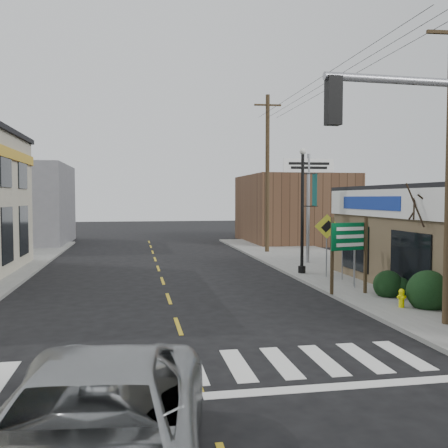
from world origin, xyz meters
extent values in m
plane|color=black|center=(0.00, 0.00, 0.00)|extent=(140.00, 140.00, 0.00)
cube|color=slate|center=(9.00, 13.00, 0.07)|extent=(6.00, 38.00, 0.13)
cube|color=gold|center=(0.00, 8.00, 0.01)|extent=(0.12, 56.00, 0.01)
cube|color=silver|center=(0.00, 0.40, 0.01)|extent=(11.00, 2.20, 0.01)
cube|color=#523725|center=(12.00, 30.00, 2.80)|extent=(8.00, 10.00, 5.60)
cube|color=slate|center=(-11.00, 32.00, 3.20)|extent=(9.00, 10.00, 6.40)
imported|color=#9DA0A1|center=(-1.76, -4.23, 0.83)|extent=(3.40, 6.23, 1.66)
cylinder|color=gray|center=(4.85, -0.59, 6.12)|extent=(4.71, 0.17, 0.17)
cube|color=black|center=(2.69, -0.59, 5.64)|extent=(0.30, 0.24, 0.96)
cube|color=#41321E|center=(5.99, 7.12, 1.56)|extent=(0.10, 0.10, 2.87)
cube|color=#41321E|center=(7.32, 7.12, 1.56)|extent=(0.10, 0.10, 2.87)
cube|color=#084B1A|center=(6.66, 7.06, 2.28)|extent=(1.64, 0.05, 1.02)
cylinder|color=#D5D404|center=(7.36, 4.59, 0.38)|extent=(0.18, 0.18, 0.49)
sphere|color=#D5D404|center=(7.36, 4.59, 0.65)|extent=(0.19, 0.19, 0.19)
cylinder|color=gray|center=(7.33, 11.00, 1.44)|extent=(0.06, 0.06, 2.61)
cube|color=gold|center=(7.33, 10.97, 2.43)|extent=(1.11, 0.03, 1.11)
cylinder|color=black|center=(6.64, 12.36, 2.99)|extent=(0.15, 0.15, 5.72)
sphere|color=silver|center=(6.64, 12.36, 5.90)|extent=(0.31, 0.31, 0.31)
cube|color=#104C48|center=(7.25, 12.36, 4.09)|extent=(0.02, 0.60, 1.54)
cylinder|color=gray|center=(8.26, 16.03, 3.13)|extent=(0.18, 0.18, 6.00)
cube|color=white|center=(8.26, 16.03, 5.49)|extent=(2.83, 0.18, 0.75)
cylinder|color=black|center=(8.75, 5.29, 1.71)|extent=(0.20, 0.20, 3.17)
ellipsoid|color=#153413|center=(8.22, 4.43, 0.65)|extent=(1.39, 1.39, 1.05)
ellipsoid|color=black|center=(7.89, 6.44, 0.53)|extent=(1.07, 1.07, 0.80)
cylinder|color=#452F1C|center=(7.50, 21.84, 5.31)|extent=(0.27, 0.27, 10.37)
cube|color=#452F1C|center=(7.50, 21.84, 9.82)|extent=(1.80, 0.11, 0.11)
camera|label=1|loc=(-1.23, -10.26, 3.71)|focal=40.00mm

